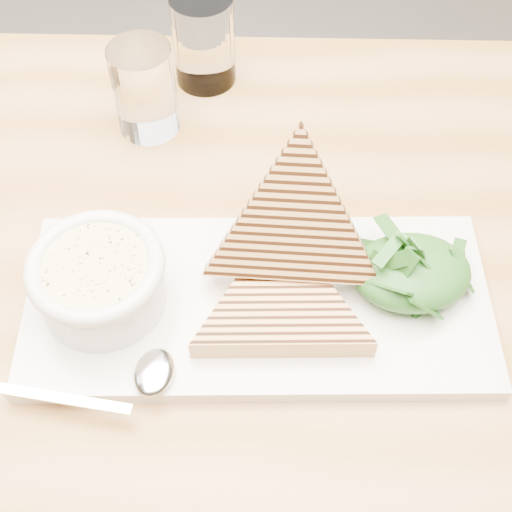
{
  "coord_description": "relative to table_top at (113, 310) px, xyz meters",
  "views": [
    {
      "loc": [
        -0.07,
        -0.57,
        1.29
      ],
      "look_at": [
        -0.04,
        -0.22,
        0.81
      ],
      "focal_mm": 50.0,
      "sensor_mm": 36.0,
      "label": 1
    }
  ],
  "objects": [
    {
      "name": "glass_far",
      "position": [
        0.1,
        0.29,
        0.07
      ],
      "size": [
        0.07,
        0.07,
        0.1
      ],
      "primitive_type": "cylinder",
      "color": "white",
      "rests_on": "table_top"
    },
    {
      "name": "sandwich_flat",
      "position": [
        0.15,
        -0.04,
        0.05
      ],
      "size": [
        0.19,
        0.19,
        0.02
      ],
      "primitive_type": null,
      "rotation": [
        0.0,
        0.0,
        -0.08
      ],
      "color": "tan",
      "rests_on": "platter"
    },
    {
      "name": "table_top",
      "position": [
        0.0,
        0.0,
        0.0
      ],
      "size": [
        1.2,
        0.87,
        0.04
      ],
      "primitive_type": "cube",
      "rotation": [
        0.0,
        0.0,
        -0.11
      ],
      "color": "#AB794D",
      "rests_on": "ground"
    },
    {
      "name": "soup",
      "position": [
        -0.0,
        -0.01,
        0.08
      ],
      "size": [
        0.09,
        0.09,
        0.01
      ],
      "primitive_type": "cylinder",
      "color": "beige",
      "rests_on": "soup_bowl"
    },
    {
      "name": "spoon_handle",
      "position": [
        -0.03,
        -0.1,
        0.04
      ],
      "size": [
        0.11,
        0.04,
        0.0
      ],
      "primitive_type": "cube",
      "rotation": [
        0.0,
        0.0,
        -0.26
      ],
      "color": "silver",
      "rests_on": "platter"
    },
    {
      "name": "arugula_pile",
      "position": [
        0.26,
        -0.02,
        0.06
      ],
      "size": [
        0.11,
        0.1,
        0.05
      ],
      "primitive_type": null,
      "color": "#2E6421",
      "rests_on": "platter"
    },
    {
      "name": "floor",
      "position": [
        0.17,
        0.22,
        -0.74
      ],
      "size": [
        6.0,
        6.0,
        0.0
      ],
      "primitive_type": "plane",
      "color": "#67625D",
      "rests_on": "ground"
    },
    {
      "name": "platter",
      "position": [
        0.13,
        -0.02,
        0.03
      ],
      "size": [
        0.42,
        0.21,
        0.01
      ],
      "primitive_type": "cube",
      "rotation": [
        0.0,
        0.0,
        -0.08
      ],
      "color": "silver",
      "rests_on": "table_top"
    },
    {
      "name": "sandwich_lean",
      "position": [
        0.16,
        0.01,
        0.09
      ],
      "size": [
        0.2,
        0.2,
        0.2
      ],
      "primitive_type": null,
      "rotation": [
        0.99,
        0.0,
        -0.16
      ],
      "color": "tan",
      "rests_on": "sandwich_flat"
    },
    {
      "name": "bowl_rim",
      "position": [
        -0.0,
        -0.01,
        0.08
      ],
      "size": [
        0.11,
        0.11,
        0.01
      ],
      "primitive_type": "torus",
      "color": "silver",
      "rests_on": "soup_bowl"
    },
    {
      "name": "salad_base",
      "position": [
        0.26,
        -0.02,
        0.05
      ],
      "size": [
        0.1,
        0.08,
        0.04
      ],
      "primitive_type": "ellipsoid",
      "color": "#164816",
      "rests_on": "platter"
    },
    {
      "name": "table_leg_br",
      "position": [
        0.51,
        0.32,
        -0.38
      ],
      "size": [
        0.06,
        0.06,
        0.72
      ],
      "primitive_type": "cylinder",
      "color": "#AB794D",
      "rests_on": "ground"
    },
    {
      "name": "glass_near",
      "position": [
        0.04,
        0.22,
        0.07
      ],
      "size": [
        0.06,
        0.06,
        0.1
      ],
      "primitive_type": "cylinder",
      "color": "white",
      "rests_on": "table_top"
    },
    {
      "name": "soup_bowl",
      "position": [
        -0.0,
        -0.01,
        0.06
      ],
      "size": [
        0.11,
        0.11,
        0.04
      ],
      "primitive_type": "cylinder",
      "color": "silver",
      "rests_on": "platter"
    },
    {
      "name": "spoon_bowl",
      "position": [
        0.04,
        -0.09,
        0.04
      ],
      "size": [
        0.04,
        0.05,
        0.01
      ],
      "primitive_type": "ellipsoid",
      "rotation": [
        0.0,
        0.0,
        -0.26
      ],
      "color": "silver",
      "rests_on": "platter"
    }
  ]
}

